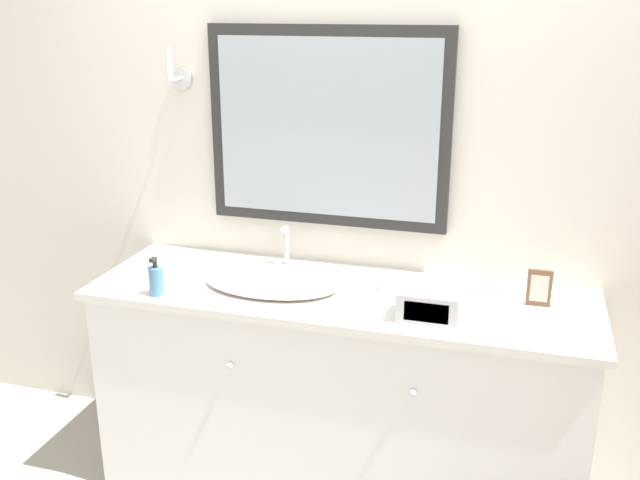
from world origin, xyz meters
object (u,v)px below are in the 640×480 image
object	(u,v)px
picture_frame	(539,288)
sink_basin	(272,281)
appliance_box	(429,305)
soap_bottle	(156,280)

from	to	relation	value
picture_frame	sink_basin	bearing A→B (deg)	-174.63
sink_basin	appliance_box	bearing A→B (deg)	-11.48
picture_frame	appliance_box	bearing A→B (deg)	-148.90
sink_basin	appliance_box	xyz separation A→B (m)	(0.63, -0.13, 0.03)
appliance_box	picture_frame	world-z (taller)	picture_frame
sink_basin	soap_bottle	bearing A→B (deg)	-152.00
soap_bottle	picture_frame	size ratio (longest dim) A/B	1.09
soap_bottle	sink_basin	bearing A→B (deg)	28.00
appliance_box	picture_frame	distance (m)	0.43
appliance_box	soap_bottle	bearing A→B (deg)	-175.58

